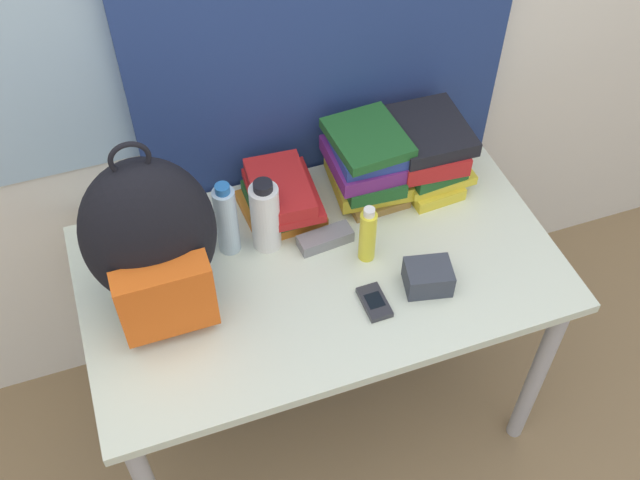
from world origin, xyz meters
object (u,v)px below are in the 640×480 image
book_stack_left (280,198)px  sports_bottle (265,216)px  sunscreen_bottle (368,235)px  cell_phone (374,302)px  sunglasses_case (325,239)px  book_stack_right (425,150)px  camera_pouch (428,277)px  book_stack_center (367,162)px  water_bottle (227,220)px  backpack (151,241)px

book_stack_left → sports_bottle: 0.13m
sunscreen_bottle → cell_phone: size_ratio=1.69×
book_stack_left → sunglasses_case: bearing=-61.3°
sports_bottle → book_stack_left: bearing=53.9°
book_stack_left → book_stack_right: (0.43, 0.00, 0.04)m
camera_pouch → book_stack_center: bearing=93.5°
book_stack_center → book_stack_right: book_stack_center is taller
sports_bottle → cell_phone: size_ratio=2.11×
book_stack_left → sports_bottle: sports_bottle is taller
book_stack_right → camera_pouch: bearing=-112.5°
camera_pouch → sunglasses_case: bearing=131.4°
book_stack_right → sunglasses_case: bearing=-157.3°
sports_bottle → water_bottle: bearing=168.9°
backpack → sunscreen_bottle: size_ratio=2.80×
book_stack_center → camera_pouch: size_ratio=2.04×
cell_phone → backpack: bearing=157.9°
backpack → sunglasses_case: 0.49m
backpack → water_bottle: backpack is taller
book_stack_right → cell_phone: bearing=-128.5°
book_stack_right → sports_bottle: 0.51m
backpack → sunscreen_bottle: 0.56m
book_stack_right → sunglasses_case: size_ratio=1.88×
sunscreen_bottle → water_bottle: bearing=155.7°
sunscreen_bottle → cell_phone: sunscreen_bottle is taller
water_bottle → sunglasses_case: size_ratio=1.52×
water_bottle → camera_pouch: water_bottle is taller
book_stack_left → book_stack_right: bearing=0.3°
sunscreen_bottle → sunglasses_case: (-0.09, 0.08, -0.07)m
backpack → sports_bottle: bearing=16.0°
book_stack_center → cell_phone: bearing=-108.5°
book_stack_left → book_stack_center: size_ratio=0.91×
cell_phone → sunglasses_case: (-0.05, 0.24, 0.01)m
backpack → sports_bottle: (0.30, 0.09, -0.11)m
sports_bottle → camera_pouch: size_ratio=1.70×
sunglasses_case → book_stack_left: bearing=118.7°
book_stack_right → water_bottle: 0.61m
backpack → sunglasses_case: backpack is taller
backpack → book_stack_left: (0.37, 0.18, -0.15)m
cell_phone → camera_pouch: camera_pouch is taller
water_bottle → book_stack_left: bearing=24.1°
backpack → book_stack_center: backpack is taller
water_bottle → sunscreen_bottle: bearing=-24.3°
book_stack_right → sunscreen_bottle: bearing=-139.3°
book_stack_center → sunscreen_bottle: size_ratio=1.50×
camera_pouch → book_stack_left: bearing=126.9°
sports_bottle → sunscreen_bottle: bearing=-29.1°
water_bottle → sports_bottle: water_bottle is taller
book_stack_left → cell_phone: book_stack_left is taller
backpack → book_stack_right: size_ratio=1.77×
book_stack_right → camera_pouch: size_ratio=2.15×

